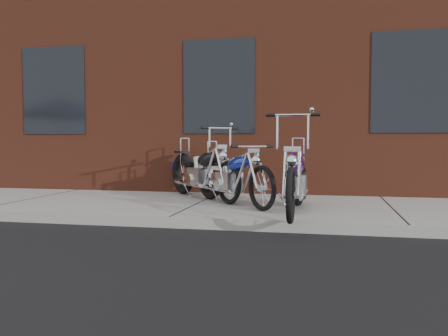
# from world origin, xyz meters

# --- Properties ---
(ground) EXTENTS (120.00, 120.00, 0.00)m
(ground) POSITION_xyz_m (0.00, 0.00, 0.00)
(ground) COLOR black
(ground) RESTS_ON ground
(sidewalk) EXTENTS (22.00, 3.00, 0.15)m
(sidewalk) POSITION_xyz_m (0.00, 1.50, 0.07)
(sidewalk) COLOR gray
(sidewalk) RESTS_ON ground
(building_brick) EXTENTS (22.00, 10.00, 8.00)m
(building_brick) POSITION_xyz_m (0.00, 8.00, 4.00)
(building_brick) COLOR brown
(building_brick) RESTS_ON ground
(chopper_purple) EXTENTS (0.59, 2.40, 1.35)m
(chopper_purple) POSITION_xyz_m (1.61, 0.70, 0.58)
(chopper_purple) COLOR black
(chopper_purple) RESTS_ON sidewalk
(chopper_blue) EXTENTS (1.60, 1.80, 1.00)m
(chopper_blue) POSITION_xyz_m (0.56, 1.42, 0.56)
(chopper_blue) COLOR black
(chopper_blue) RESTS_ON sidewalk
(chopper_third) EXTENTS (1.72, 1.88, 1.24)m
(chopper_third) POSITION_xyz_m (-0.10, 2.09, 0.59)
(chopper_third) COLOR black
(chopper_third) RESTS_ON sidewalk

